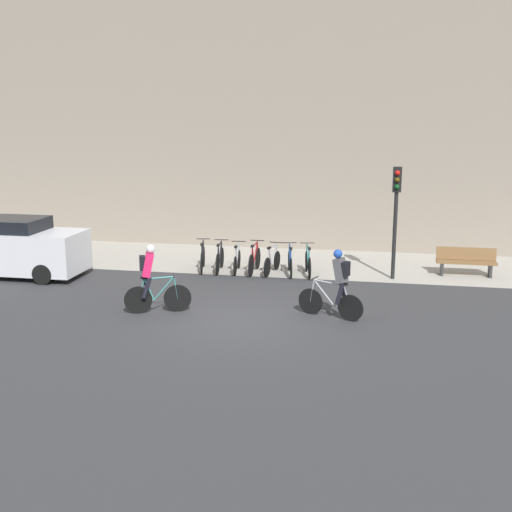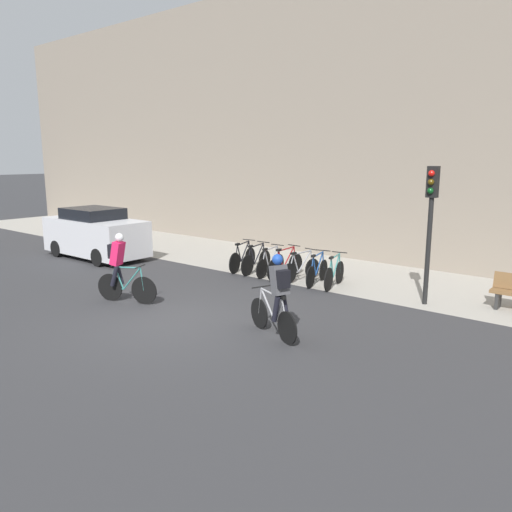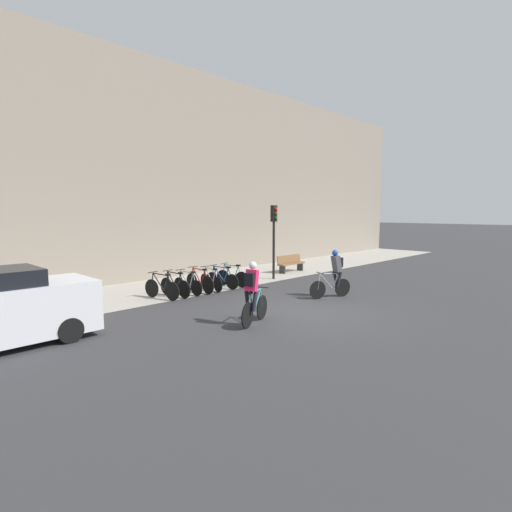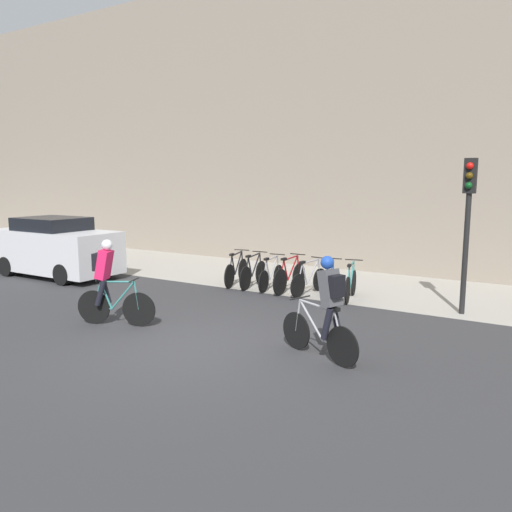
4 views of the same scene
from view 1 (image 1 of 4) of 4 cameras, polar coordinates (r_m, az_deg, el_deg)
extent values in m
plane|color=#333335|center=(15.97, -1.85, -5.82)|extent=(200.00, 200.00, 0.00)
cube|color=#A39E93|center=(22.37, 1.91, -0.47)|extent=(44.00, 4.50, 0.01)
cube|color=gray|center=(24.32, 2.94, 12.64)|extent=(44.00, 0.60, 10.17)
cylinder|color=black|center=(16.75, -6.98, -3.74)|extent=(0.68, 0.28, 0.72)
cylinder|color=black|center=(16.74, -10.44, -3.87)|extent=(0.68, 0.28, 0.72)
cylinder|color=teal|center=(16.67, -8.19, -2.86)|extent=(0.53, 0.23, 0.62)
cylinder|color=teal|center=(16.67, -9.47, -2.96)|extent=(0.26, 0.13, 0.58)
cylinder|color=teal|center=(16.59, -8.60, -1.93)|extent=(0.71, 0.30, 0.07)
cylinder|color=teal|center=(16.74, -9.75, -3.88)|extent=(0.39, 0.17, 0.05)
cylinder|color=teal|center=(16.67, -10.16, -2.95)|extent=(0.21, 0.10, 0.56)
cylinder|color=teal|center=(16.67, -7.15, -2.79)|extent=(0.12, 0.07, 0.58)
cylinder|color=black|center=(16.59, -7.32, -1.70)|extent=(0.19, 0.44, 0.03)
cube|color=black|center=(16.58, -9.89, -1.89)|extent=(0.22, 0.14, 0.06)
cube|color=#EA1E56|center=(16.51, -9.59, -0.77)|extent=(0.41, 0.41, 0.63)
sphere|color=silver|center=(16.42, -9.36, 0.63)|extent=(0.28, 0.28, 0.22)
cylinder|color=black|center=(16.54, -9.69, -2.80)|extent=(0.30, 0.20, 0.56)
cylinder|color=black|center=(16.75, -9.69, -2.61)|extent=(0.26, 0.19, 0.56)
cube|color=black|center=(16.50, -10.08, -0.62)|extent=(0.22, 0.29, 0.36)
cylinder|color=black|center=(16.49, 4.86, -4.03)|extent=(0.64, 0.27, 0.67)
cylinder|color=black|center=(16.05, 8.39, -4.60)|extent=(0.64, 0.27, 0.67)
cylinder|color=#99999E|center=(16.26, 6.07, -3.27)|extent=(0.58, 0.25, 0.62)
cylinder|color=#99999E|center=(16.09, 7.38, -3.52)|extent=(0.28, 0.14, 0.58)
cylinder|color=#99999E|center=(16.13, 6.48, -2.36)|extent=(0.78, 0.33, 0.07)
cylinder|color=#99999E|center=(16.13, 7.67, -4.51)|extent=(0.43, 0.19, 0.05)
cylinder|color=#99999E|center=(16.01, 8.10, -3.60)|extent=(0.23, 0.11, 0.56)
cylinder|color=#99999E|center=(16.39, 5.02, -3.08)|extent=(0.13, 0.08, 0.59)
cylinder|color=black|center=(16.29, 5.18, -1.99)|extent=(0.19, 0.44, 0.03)
cube|color=black|center=(15.96, 7.81, -2.47)|extent=(0.22, 0.15, 0.06)
cube|color=#4C4C51|center=(15.92, 7.51, -1.27)|extent=(0.41, 0.41, 0.63)
sphere|color=#1E47AD|center=(15.86, 7.29, 0.20)|extent=(0.28, 0.28, 0.22)
cylinder|color=black|center=(16.14, 7.78, -3.20)|extent=(0.30, 0.20, 0.56)
cylinder|color=black|center=(15.95, 7.45, -3.38)|extent=(0.26, 0.19, 0.56)
cube|color=black|center=(15.85, 7.98, -1.16)|extent=(0.22, 0.29, 0.36)
cylinder|color=black|center=(21.61, -4.66, -0.05)|extent=(0.17, 0.67, 0.68)
cylinder|color=black|center=(20.59, -4.85, -0.68)|extent=(0.17, 0.67, 0.68)
cylinder|color=black|center=(21.20, -4.74, 0.49)|extent=(0.15, 0.57, 0.62)
cylinder|color=black|center=(20.83, -4.81, 0.23)|extent=(0.09, 0.27, 0.58)
cylinder|color=black|center=(21.03, -4.77, 1.18)|extent=(0.20, 0.77, 0.07)
cylinder|color=black|center=(20.79, -4.81, -0.57)|extent=(0.12, 0.42, 0.05)
cylinder|color=black|center=(20.62, -4.85, 0.13)|extent=(0.08, 0.22, 0.56)
cylinder|color=black|center=(21.51, -4.69, 0.68)|extent=(0.06, 0.12, 0.59)
cylinder|color=black|center=(21.40, -4.71, 1.53)|extent=(0.46, 0.12, 0.03)
cube|color=black|center=(20.65, -4.85, 1.04)|extent=(0.12, 0.21, 0.06)
cylinder|color=black|center=(21.44, -3.04, -0.14)|extent=(0.10, 0.67, 0.67)
cylinder|color=black|center=(20.47, -3.44, -0.75)|extent=(0.10, 0.67, 0.67)
cylinder|color=black|center=(21.05, -3.18, 0.41)|extent=(0.09, 0.56, 0.62)
cylinder|color=black|center=(20.69, -3.33, 0.15)|extent=(0.07, 0.26, 0.58)
cylinder|color=black|center=(20.89, -3.23, 1.11)|extent=(0.11, 0.75, 0.07)
cylinder|color=black|center=(20.67, -3.35, -0.65)|extent=(0.07, 0.41, 0.05)
cylinder|color=black|center=(20.50, -3.41, 0.06)|extent=(0.05, 0.21, 0.56)
cylinder|color=black|center=(21.34, -3.06, 0.60)|extent=(0.05, 0.12, 0.58)
cylinder|color=black|center=(21.24, -3.09, 1.45)|extent=(0.46, 0.07, 0.03)
cube|color=black|center=(20.52, -3.38, 0.97)|extent=(0.10, 0.21, 0.06)
cylinder|color=black|center=(21.31, -1.52, -0.28)|extent=(0.09, 0.61, 0.61)
cylinder|color=black|center=(20.35, -1.86, -0.90)|extent=(0.09, 0.61, 0.61)
cylinder|color=#99999E|center=(20.93, -1.64, 0.27)|extent=(0.09, 0.55, 0.62)
cylinder|color=#99999E|center=(20.57, -1.77, 0.01)|extent=(0.06, 0.26, 0.58)
cylinder|color=#99999E|center=(20.76, -1.68, 0.97)|extent=(0.11, 0.74, 0.07)
cylinder|color=#99999E|center=(20.55, -1.79, -0.79)|extent=(0.07, 0.40, 0.05)
cylinder|color=#99999E|center=(20.38, -1.84, -0.09)|extent=(0.05, 0.21, 0.56)
cylinder|color=#99999E|center=(21.21, -1.54, 0.46)|extent=(0.05, 0.12, 0.58)
cylinder|color=black|center=(21.11, -1.56, 1.31)|extent=(0.46, 0.07, 0.03)
cube|color=black|center=(20.40, -1.81, 0.83)|extent=(0.10, 0.21, 0.06)
cylinder|color=black|center=(21.22, 0.17, -0.21)|extent=(0.05, 0.70, 0.70)
cylinder|color=black|center=(20.20, -0.44, -0.85)|extent=(0.05, 0.70, 0.70)
cylinder|color=maroon|center=(20.81, -0.03, 0.33)|extent=(0.05, 0.58, 0.62)
cylinder|color=maroon|center=(20.44, -0.26, 0.07)|extent=(0.05, 0.27, 0.58)
cylinder|color=maroon|center=(20.64, -0.10, 1.04)|extent=(0.06, 0.79, 0.07)
cylinder|color=maroon|center=(20.41, -0.31, -0.74)|extent=(0.04, 0.43, 0.05)
cylinder|color=maroon|center=(20.23, -0.38, -0.04)|extent=(0.04, 0.22, 0.56)
cylinder|color=maroon|center=(21.11, 0.15, 0.54)|extent=(0.04, 0.12, 0.59)
cylinder|color=black|center=(21.01, 0.12, 1.39)|extent=(0.46, 0.04, 0.03)
cube|color=black|center=(20.26, -0.33, 0.89)|extent=(0.08, 0.20, 0.06)
cylinder|color=black|center=(21.11, 1.88, -0.40)|extent=(0.12, 0.62, 0.62)
cylinder|color=black|center=(20.13, 1.00, -1.02)|extent=(0.12, 0.62, 0.62)
cylinder|color=#99999E|center=(20.71, 1.59, 0.16)|extent=(0.12, 0.57, 0.62)
cylinder|color=#99999E|center=(20.36, 1.27, -0.10)|extent=(0.08, 0.27, 0.58)
cylinder|color=#99999E|center=(20.55, 1.50, 0.86)|extent=(0.15, 0.77, 0.07)
cylinder|color=#99999E|center=(20.33, 1.18, -0.91)|extent=(0.09, 0.42, 0.05)
cylinder|color=#99999E|center=(20.16, 1.08, -0.20)|extent=(0.06, 0.22, 0.56)
cylinder|color=#99999E|center=(21.00, 1.85, 0.35)|extent=(0.05, 0.12, 0.59)
cylinder|color=black|center=(20.90, 1.82, 1.21)|extent=(0.46, 0.09, 0.03)
cube|color=black|center=(20.18, 1.17, 0.72)|extent=(0.11, 0.21, 0.06)
cylinder|color=black|center=(21.05, 2.96, -0.42)|extent=(0.16, 0.63, 0.64)
cylinder|color=black|center=(20.02, 3.14, -1.10)|extent=(0.16, 0.63, 0.64)
cylinder|color=#1E478C|center=(20.64, 3.03, 0.12)|extent=(0.15, 0.58, 0.62)
cylinder|color=#1E478C|center=(20.26, 3.09, -0.16)|extent=(0.09, 0.27, 0.58)
cylinder|color=#1E478C|center=(20.46, 3.05, 0.83)|extent=(0.19, 0.78, 0.07)
cylinder|color=#1E478C|center=(20.23, 3.10, -0.98)|extent=(0.11, 0.42, 0.05)
cylinder|color=#1E478C|center=(20.05, 3.13, -0.27)|extent=(0.07, 0.22, 0.56)
cylinder|color=#1E478C|center=(20.94, 2.97, 0.33)|extent=(0.06, 0.13, 0.59)
cylinder|color=black|center=(20.84, 2.99, 1.19)|extent=(0.46, 0.12, 0.03)
cube|color=black|center=(20.08, 3.12, 0.67)|extent=(0.12, 0.21, 0.06)
cylinder|color=black|center=(20.95, 4.52, -0.46)|extent=(0.17, 0.67, 0.67)
cylinder|color=black|center=(19.98, 4.78, -1.09)|extent=(0.17, 0.67, 0.67)
cylinder|color=teal|center=(20.56, 4.62, 0.10)|extent=(0.15, 0.54, 0.62)
cylinder|color=teal|center=(20.20, 4.72, -0.17)|extent=(0.09, 0.26, 0.58)
cylinder|color=teal|center=(20.39, 4.66, 0.81)|extent=(0.19, 0.73, 0.07)
cylinder|color=teal|center=(20.18, 4.73, -0.98)|extent=(0.11, 0.40, 0.05)
cylinder|color=teal|center=(20.01, 4.77, -0.27)|extent=(0.07, 0.21, 0.56)
cylinder|color=teal|center=(20.84, 4.54, 0.30)|extent=(0.06, 0.12, 0.58)
cylinder|color=black|center=(20.74, 4.57, 1.16)|extent=(0.46, 0.12, 0.03)
cube|color=black|center=(20.03, 4.76, 0.67)|extent=(0.12, 0.21, 0.06)
cylinder|color=black|center=(20.10, 12.26, 2.81)|extent=(0.12, 0.12, 3.47)
cube|color=black|center=(19.92, 12.44, 6.66)|extent=(0.26, 0.20, 0.76)
sphere|color=red|center=(19.78, 12.48, 7.23)|extent=(0.15, 0.15, 0.15)
sphere|color=#4C380A|center=(19.80, 12.45, 6.62)|extent=(0.15, 0.15, 0.15)
sphere|color=#0C4719|center=(19.82, 12.42, 6.02)|extent=(0.15, 0.15, 0.15)
cube|color=brown|center=(21.29, 18.19, -0.53)|extent=(1.84, 0.40, 0.08)
cube|color=brown|center=(21.41, 18.17, 0.20)|extent=(1.84, 0.12, 0.40)
cube|color=#2D2D2D|center=(21.25, 16.18, -1.04)|extent=(0.08, 0.36, 0.45)
cube|color=#2D2D2D|center=(21.45, 20.09, -1.19)|extent=(0.08, 0.36, 0.45)
cube|color=silver|center=(21.56, -20.56, 0.45)|extent=(4.30, 1.78, 1.27)
cube|color=black|center=(21.47, -20.98, 2.64)|extent=(2.06, 1.57, 0.40)
cylinder|color=black|center=(20.32, -18.42, -1.55)|extent=(0.62, 0.20, 0.62)
cylinder|color=black|center=(21.72, -16.34, -0.53)|extent=(0.62, 0.20, 0.62)
camera|label=2|loc=(9.17, 43.29, 0.75)|focal=35.00mm
camera|label=3|loc=(15.35, -50.02, 1.14)|focal=28.00mm
camera|label=4|loc=(8.57, 25.81, -2.40)|focal=35.00mm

